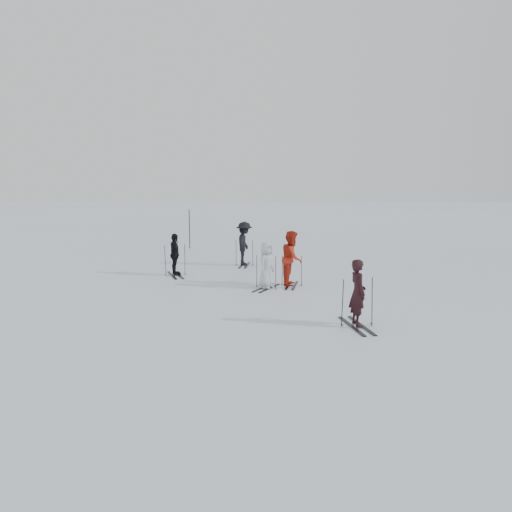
{
  "coord_description": "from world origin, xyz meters",
  "views": [
    {
      "loc": [
        -0.42,
        -16.83,
        3.81
      ],
      "look_at": [
        0.0,
        1.0,
        1.0
      ],
      "focal_mm": 35.0,
      "sensor_mm": 36.0,
      "label": 1
    }
  ],
  "objects_px": {
    "skier_uphill_left": "(175,255)",
    "skier_uphill_far": "(244,244)",
    "skier_near_dark": "(358,294)",
    "skier_grey": "(266,266)",
    "skier_red": "(292,259)",
    "piste_marker": "(189,229)"
  },
  "relations": [
    {
      "from": "skier_uphill_far",
      "to": "piste_marker",
      "type": "height_order",
      "value": "piste_marker"
    },
    {
      "from": "skier_grey",
      "to": "skier_uphill_left",
      "type": "height_order",
      "value": "skier_uphill_left"
    },
    {
      "from": "skier_uphill_left",
      "to": "skier_uphill_far",
      "type": "distance_m",
      "value": 3.49
    },
    {
      "from": "skier_uphill_left",
      "to": "skier_uphill_far",
      "type": "bearing_deg",
      "value": -69.84
    },
    {
      "from": "skier_near_dark",
      "to": "skier_uphill_far",
      "type": "relative_size",
      "value": 0.92
    },
    {
      "from": "skier_red",
      "to": "skier_grey",
      "type": "bearing_deg",
      "value": 124.94
    },
    {
      "from": "skier_grey",
      "to": "skier_uphill_left",
      "type": "xyz_separation_m",
      "value": [
        -3.47,
        2.36,
        0.02
      ]
    },
    {
      "from": "skier_grey",
      "to": "skier_uphill_far",
      "type": "relative_size",
      "value": 0.85
    },
    {
      "from": "skier_grey",
      "to": "piste_marker",
      "type": "distance_m",
      "value": 10.58
    },
    {
      "from": "skier_uphill_left",
      "to": "skier_near_dark",
      "type": "bearing_deg",
      "value": -159.64
    },
    {
      "from": "piste_marker",
      "to": "skier_grey",
      "type": "bearing_deg",
      "value": -69.45
    },
    {
      "from": "skier_grey",
      "to": "skier_uphill_far",
      "type": "distance_m",
      "value": 4.62
    },
    {
      "from": "skier_red",
      "to": "skier_uphill_left",
      "type": "height_order",
      "value": "skier_red"
    },
    {
      "from": "skier_grey",
      "to": "skier_red",
      "type": "bearing_deg",
      "value": -38.85
    },
    {
      "from": "skier_red",
      "to": "skier_grey",
      "type": "xyz_separation_m",
      "value": [
        -0.93,
        -0.39,
        -0.17
      ]
    },
    {
      "from": "piste_marker",
      "to": "skier_red",
      "type": "bearing_deg",
      "value": -63.99
    },
    {
      "from": "skier_near_dark",
      "to": "skier_red",
      "type": "distance_m",
      "value": 5.08
    },
    {
      "from": "skier_uphill_far",
      "to": "skier_uphill_left",
      "type": "bearing_deg",
      "value": 136.41
    },
    {
      "from": "skier_grey",
      "to": "skier_uphill_far",
      "type": "bearing_deg",
      "value": 37.78
    },
    {
      "from": "skier_uphill_left",
      "to": "skier_uphill_far",
      "type": "height_order",
      "value": "skier_uphill_far"
    },
    {
      "from": "skier_red",
      "to": "skier_uphill_left",
      "type": "relative_size",
      "value": 1.19
    },
    {
      "from": "skier_uphill_left",
      "to": "skier_red",
      "type": "bearing_deg",
      "value": -132.95
    }
  ]
}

